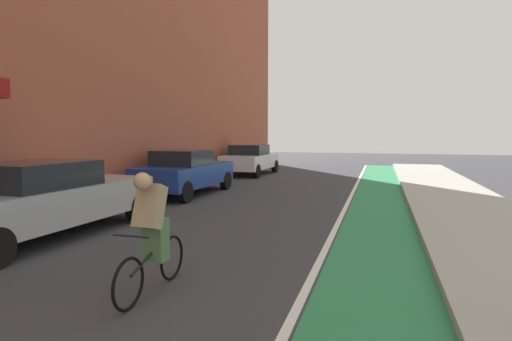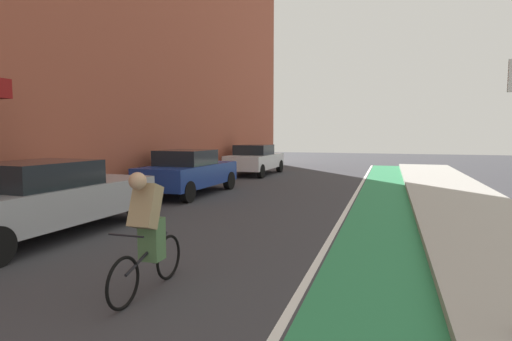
# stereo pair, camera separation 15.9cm
# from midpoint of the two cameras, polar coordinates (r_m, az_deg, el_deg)

# --- Properties ---
(ground_plane) EXTENTS (71.72, 71.72, 0.00)m
(ground_plane) POSITION_cam_midpoint_polar(r_m,az_deg,el_deg) (10.18, -2.54, -6.52)
(ground_plane) COLOR #38383D
(bike_lane_paint) EXTENTS (1.60, 32.60, 0.00)m
(bike_lane_paint) POSITION_cam_midpoint_polar(r_m,az_deg,el_deg) (11.57, 16.63, -5.32)
(bike_lane_paint) COLOR #2D8451
(bike_lane_paint) RESTS_ON ground
(lane_divider_stripe) EXTENTS (0.12, 32.60, 0.00)m
(lane_divider_stripe) POSITION_cam_midpoint_polar(r_m,az_deg,el_deg) (11.61, 12.17, -5.18)
(lane_divider_stripe) COLOR white
(lane_divider_stripe) RESTS_ON ground
(sidewalk_right) EXTENTS (2.86, 32.60, 0.14)m
(sidewalk_right) POSITION_cam_midpoint_polar(r_m,az_deg,el_deg) (11.75, 27.62, -5.19)
(sidewalk_right) COLOR #A8A59E
(sidewalk_right) RESTS_ON ground
(parked_sedan_silver) EXTENTS (1.99, 4.78, 1.53)m
(parked_sedan_silver) POSITION_cam_midpoint_polar(r_m,az_deg,el_deg) (9.08, -28.17, -3.52)
(parked_sedan_silver) COLOR #9EA0A8
(parked_sedan_silver) RESTS_ON ground
(parked_sedan_blue) EXTENTS (1.90, 4.30, 1.53)m
(parked_sedan_blue) POSITION_cam_midpoint_polar(r_m,az_deg,el_deg) (13.95, -10.29, -0.18)
(parked_sedan_blue) COLOR navy
(parked_sedan_blue) RESTS_ON ground
(parked_sedan_white) EXTENTS (1.96, 4.34, 1.53)m
(parked_sedan_white) POSITION_cam_midpoint_polar(r_m,az_deg,el_deg) (20.58, -1.01, 1.60)
(parked_sedan_white) COLOR silver
(parked_sedan_white) RESTS_ON ground
(cyclist_mid) EXTENTS (0.48, 1.68, 1.60)m
(cyclist_mid) POSITION_cam_midpoint_polar(r_m,az_deg,el_deg) (5.41, -15.38, -8.43)
(cyclist_mid) COLOR black
(cyclist_mid) RESTS_ON ground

